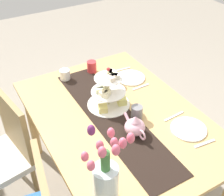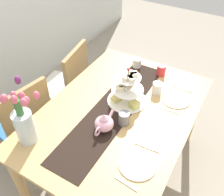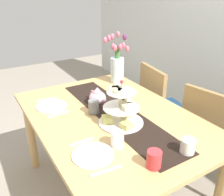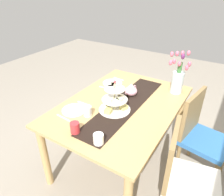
{
  "view_description": "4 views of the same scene",
  "coord_description": "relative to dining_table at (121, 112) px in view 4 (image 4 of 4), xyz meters",
  "views": [
    {
      "loc": [
        -1.29,
        0.79,
        2.05
      ],
      "look_at": [
        0.08,
        0.0,
        0.85
      ],
      "focal_mm": 47.2,
      "sensor_mm": 36.0,
      "label": 1
    },
    {
      "loc": [
        -1.16,
        -0.62,
        2.05
      ],
      "look_at": [
        0.02,
        0.07,
        0.83
      ],
      "focal_mm": 40.12,
      "sensor_mm": 36.0,
      "label": 2
    },
    {
      "loc": [
        1.32,
        -0.79,
        1.6
      ],
      "look_at": [
        -0.06,
        0.05,
        0.85
      ],
      "focal_mm": 39.32,
      "sensor_mm": 36.0,
      "label": 3
    },
    {
      "loc": [
        1.55,
        0.86,
        1.84
      ],
      "look_at": [
        0.06,
        -0.07,
        0.83
      ],
      "focal_mm": 33.38,
      "sensor_mm": 36.0,
      "label": 4
    }
  ],
  "objects": [
    {
      "name": "ground_plane",
      "position": [
        0.0,
        0.0,
        -0.65
      ],
      "size": [
        8.0,
        8.0,
        0.0
      ],
      "primitive_type": "plane",
      "color": "gray"
    },
    {
      "name": "dining_table",
      "position": [
        0.0,
        0.0,
        0.0
      ],
      "size": [
        1.48,
        1.04,
        0.75
      ],
      "color": "tan",
      "rests_on": "ground_plane"
    },
    {
      "name": "chair_left",
      "position": [
        -0.29,
        0.75,
        -0.14
      ],
      "size": [
        0.48,
        0.48,
        0.91
      ],
      "color": "olive",
      "rests_on": "ground_plane"
    },
    {
      "name": "chair_right",
      "position": [
        0.31,
        0.75,
        -0.14
      ],
      "size": [
        0.49,
        0.49,
        0.91
      ],
      "color": "olive",
      "rests_on": "ground_plane"
    },
    {
      "name": "table_runner",
      "position": [
        0.0,
        0.04,
        0.11
      ],
      "size": [
        1.28,
        0.28,
        0.0
      ],
      "primitive_type": "cube",
      "color": "black",
      "rests_on": "dining_table"
    },
    {
      "name": "tiered_cake_stand",
      "position": [
        0.13,
        -0.0,
        0.21
      ],
      "size": [
        0.3,
        0.3,
        0.3
      ],
      "color": "beige",
      "rests_on": "table_runner"
    },
    {
      "name": "teapot",
      "position": [
        -0.2,
        0.0,
        0.16
      ],
      "size": [
        0.24,
        0.13,
        0.14
      ],
      "color": "#E5A8BC",
      "rests_on": "table_runner"
    },
    {
      "name": "tulip_vase",
      "position": [
        -0.52,
        0.38,
        0.27
      ],
      "size": [
        0.19,
        0.23,
        0.46
      ],
      "color": "silver",
      "rests_on": "dining_table"
    },
    {
      "name": "cream_jug",
      "position": [
        0.59,
        0.14,
        0.15
      ],
      "size": [
        0.08,
        0.08,
        0.08
      ],
      "primitive_type": "cylinder",
      "color": "white",
      "rests_on": "dining_table"
    },
    {
      "name": "dinner_plate_left",
      "position": [
        -0.34,
        -0.32,
        0.11
      ],
      "size": [
        0.23,
        0.23,
        0.01
      ],
      "primitive_type": "cylinder",
      "color": "white",
      "rests_on": "dining_table"
    },
    {
      "name": "fork_left",
      "position": [
        -0.49,
        -0.32,
        0.11
      ],
      "size": [
        0.03,
        0.15,
        0.01
      ],
      "primitive_type": "cube",
      "rotation": [
        0.0,
        0.0,
        -0.1
      ],
      "color": "silver",
      "rests_on": "dining_table"
    },
    {
      "name": "knife_left",
      "position": [
        -0.2,
        -0.32,
        0.11
      ],
      "size": [
        0.03,
        0.17,
        0.01
      ],
      "primitive_type": "cube",
      "rotation": [
        0.0,
        0.0,
        0.07
      ],
      "color": "silver",
      "rests_on": "dining_table"
    },
    {
      "name": "dinner_plate_right",
      "position": [
        0.34,
        -0.32,
        0.11
      ],
      "size": [
        0.23,
        0.23,
        0.01
      ],
      "primitive_type": "cylinder",
      "color": "white",
      "rests_on": "dining_table"
    },
    {
      "name": "fork_right",
      "position": [
        0.2,
        -0.32,
        0.11
      ],
      "size": [
        0.02,
        0.15,
        0.01
      ],
      "primitive_type": "cube",
      "rotation": [
        0.0,
        0.0,
        0.02
      ],
      "color": "silver",
      "rests_on": "dining_table"
    },
    {
      "name": "knife_right",
      "position": [
        0.49,
        -0.32,
        0.11
      ],
      "size": [
        0.03,
        0.17,
        0.01
      ],
      "primitive_type": "cube",
      "rotation": [
        0.0,
        0.0,
        -0.08
      ],
      "color": "silver",
      "rests_on": "dining_table"
    },
    {
      "name": "mug_grey",
      "position": [
        -0.09,
        -0.09,
        0.15
      ],
      "size": [
        0.08,
        0.08,
        0.09
      ],
      "primitive_type": "cylinder",
      "color": "slate",
      "rests_on": "table_runner"
    },
    {
      "name": "mug_white_text",
      "position": [
        0.34,
        -0.16,
        0.15
      ],
      "size": [
        0.08,
        0.08,
        0.09
      ],
      "primitive_type": "cylinder",
      "color": "white",
      "rests_on": "dining_table"
    },
    {
      "name": "mug_orange",
      "position": [
        0.58,
        -0.1,
        0.15
      ],
      "size": [
        0.08,
        0.08,
        0.09
      ],
      "primitive_type": "cylinder",
      "color": "red",
      "rests_on": "dining_table"
    }
  ]
}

